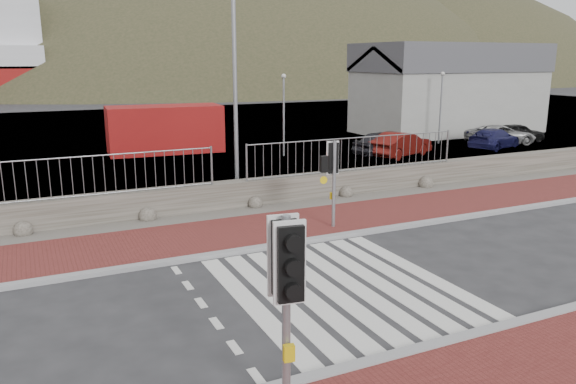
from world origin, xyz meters
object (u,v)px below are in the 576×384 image
traffic_signal_far (333,165)px  car_c (494,138)px  streetlight (238,68)px  car_a (386,143)px  shipping_container (165,129)px  car_d (501,135)px  traffic_signal_near (286,277)px  car_b (401,144)px  car_e (518,132)px

traffic_signal_far → car_c: traffic_signal_far is taller
streetlight → car_a: streetlight is taller
car_a → car_c: bearing=-106.8°
shipping_container → car_d: (18.23, -5.51, -0.67)m
streetlight → car_c: bearing=4.8°
shipping_container → car_a: 11.58m
car_a → car_d: car_a is taller
traffic_signal_near → car_c: 26.57m
shipping_container → car_b: size_ratio=1.54×
car_c → car_e: 3.55m
car_b → shipping_container: bearing=38.3°
car_d → streetlight: bearing=122.5°
car_a → car_d: (8.25, 0.32, -0.08)m
streetlight → car_d: size_ratio=2.04×
car_c → car_d: 1.89m
traffic_signal_far → car_d: (17.09, 10.33, -1.34)m
car_c → car_d: car_c is taller
traffic_signal_near → streetlight: size_ratio=0.36×
car_a → traffic_signal_near: bearing=131.0°
streetlight → car_e: (20.01, 6.34, -4.00)m
traffic_signal_far → car_b: traffic_signal_far is taller
traffic_signal_near → car_c: bearing=48.0°
car_d → car_a: bearing=106.5°
traffic_signal_near → car_b: traffic_signal_near is taller
traffic_signal_near → car_a: traffic_signal_near is taller
traffic_signal_far → shipping_container: (-1.14, 15.84, -0.67)m
car_a → car_c: size_ratio=0.97×
traffic_signal_far → shipping_container: 15.89m
streetlight → car_a: bearing=17.7°
streetlight → car_b: streetlight is taller
car_a → car_b: 0.81m
traffic_signal_near → car_c: (20.52, 16.81, -1.56)m
car_a → car_b: bearing=-154.8°
shipping_container → car_c: bearing=-17.8°
car_b → car_e: 9.56m
car_a → car_b: size_ratio=0.98×
car_a → car_e: (9.94, 0.65, -0.09)m
streetlight → car_c: (16.74, 4.97, -3.99)m
car_a → car_c: 6.71m
car_a → car_c: car_a is taller
car_b → car_c: size_ratio=0.99×
traffic_signal_far → streetlight: 5.21m
streetlight → shipping_container: 11.99m
car_b → car_c: bearing=-110.5°
car_b → car_c: car_b is taller
shipping_container → car_b: bearing=-28.2°
streetlight → car_b: bearing=13.8°
traffic_signal_far → car_e: size_ratio=0.81×
shipping_container → car_c: (16.65, -6.55, -0.66)m
shipping_container → traffic_signal_far: bearing=-82.3°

